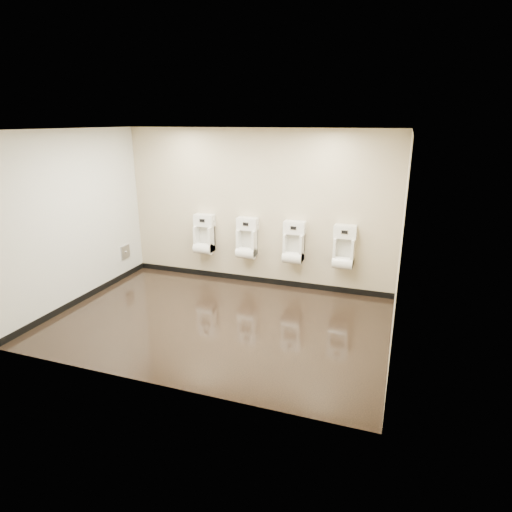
{
  "coord_description": "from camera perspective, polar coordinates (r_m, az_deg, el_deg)",
  "views": [
    {
      "loc": [
        2.47,
        -5.4,
        2.92
      ],
      "look_at": [
        0.41,
        0.55,
        0.91
      ],
      "focal_mm": 30.0,
      "sensor_mm": 36.0,
      "label": 1
    }
  ],
  "objects": [
    {
      "name": "left_wall",
      "position": [
        7.49,
        -23.08,
        4.56
      ],
      "size": [
        0.02,
        3.5,
        2.8
      ],
      "primitive_type": "cube",
      "color": "#C4B693",
      "rests_on": "ground"
    },
    {
      "name": "urinal_3",
      "position": [
        7.38,
        11.63,
        0.75
      ],
      "size": [
        0.39,
        0.29,
        0.73
      ],
      "color": "white",
      "rests_on": "back_wall"
    },
    {
      "name": "front_wall",
      "position": [
        4.66,
        -14.15,
        -1.91
      ],
      "size": [
        5.0,
        0.02,
        2.8
      ],
      "primitive_type": "cube",
      "color": "#C4B693",
      "rests_on": "ground"
    },
    {
      "name": "urinal_0",
      "position": [
        8.11,
        -6.94,
        2.51
      ],
      "size": [
        0.39,
        0.29,
        0.73
      ],
      "color": "white",
      "rests_on": "back_wall"
    },
    {
      "name": "skirting_back",
      "position": [
        8.08,
        0.03,
        -3.13
      ],
      "size": [
        5.0,
        0.02,
        0.1
      ],
      "primitive_type": "cube",
      "color": "black",
      "rests_on": "ground"
    },
    {
      "name": "skirting_left",
      "position": [
        7.87,
        -21.84,
        -5.05
      ],
      "size": [
        0.02,
        3.5,
        0.1
      ],
      "primitive_type": "cube",
      "color": "black",
      "rests_on": "ground"
    },
    {
      "name": "ceiling",
      "position": [
        5.94,
        -5.7,
        16.45
      ],
      "size": [
        5.0,
        3.5,
        0.0
      ],
      "primitive_type": "cube",
      "color": "white"
    },
    {
      "name": "access_panel",
      "position": [
        8.6,
        -17.03,
        0.53
      ],
      "size": [
        0.04,
        0.25,
        0.25
      ],
      "color": "#9E9EA3",
      "rests_on": "left_wall"
    },
    {
      "name": "ground",
      "position": [
        6.61,
        -4.96,
        -8.58
      ],
      "size": [
        5.0,
        3.5,
        0.0
      ],
      "primitive_type": "cube",
      "color": "black",
      "rests_on": "ground"
    },
    {
      "name": "urinal_1",
      "position": [
        7.78,
        -1.23,
        1.99
      ],
      "size": [
        0.39,
        0.29,
        0.73
      ],
      "color": "white",
      "rests_on": "back_wall"
    },
    {
      "name": "urinal_2",
      "position": [
        7.53,
        5.04,
        1.39
      ],
      "size": [
        0.39,
        0.29,
        0.73
      ],
      "color": "white",
      "rests_on": "back_wall"
    },
    {
      "name": "tile_overlay_left",
      "position": [
        7.49,
        -23.05,
        4.56
      ],
      "size": [
        0.01,
        3.5,
        2.8
      ],
      "primitive_type": "cube",
      "color": "silver",
      "rests_on": "ground"
    },
    {
      "name": "back_wall",
      "position": [
        7.71,
        0.06,
        6.32
      ],
      "size": [
        5.0,
        0.02,
        2.8
      ],
      "primitive_type": "cube",
      "color": "#C4B693",
      "rests_on": "ground"
    },
    {
      "name": "right_wall",
      "position": [
        5.61,
        18.69,
        1.0
      ],
      "size": [
        0.02,
        3.5,
        2.8
      ],
      "primitive_type": "cube",
      "color": "#C4B693",
      "rests_on": "ground"
    }
  ]
}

